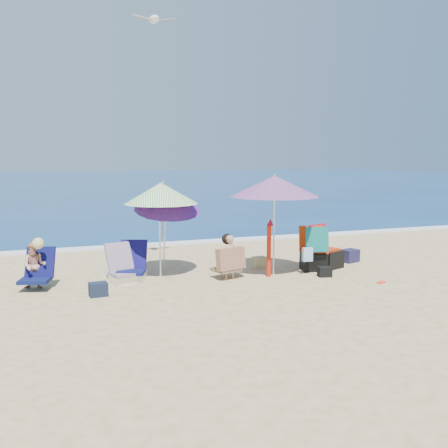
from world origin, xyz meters
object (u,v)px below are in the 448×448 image
object	(u,v)px
camp_chair_left	(327,255)
camp_chair_right	(314,254)
umbrella_blue	(168,201)
chair_navy	(132,270)
person_left	(36,265)
umbrella_striped	(161,193)
person_center	(229,257)
chair_rainbow	(124,272)
furled_umbrella	(269,245)
seagull	(154,19)
umbrella_turquoise	(274,186)

from	to	relation	value
camp_chair_left	camp_chair_right	size ratio (longest dim) A/B	0.97
umbrella_blue	chair_navy	world-z (taller)	umbrella_blue
camp_chair_right	camp_chair_left	bearing A→B (deg)	17.82
camp_chair_left	camp_chair_right	bearing A→B (deg)	-162.18
camp_chair_right	person_left	size ratio (longest dim) A/B	1.02
umbrella_striped	person_center	world-z (taller)	umbrella_striped
umbrella_blue	camp_chair_left	distance (m)	3.84
umbrella_blue	chair_rainbow	size ratio (longest dim) A/B	2.35
furled_umbrella	person_left	bearing A→B (deg)	171.82
seagull	person_center	bearing A→B (deg)	-39.51
umbrella_turquoise	camp_chair_left	distance (m)	2.18
seagull	chair_rainbow	bearing A→B (deg)	-148.10
umbrella_striped	person_center	distance (m)	1.93
umbrella_turquoise	seagull	xyz separation A→B (m)	(-2.29, 1.01, 3.41)
umbrella_striped	camp_chair_right	distance (m)	3.66
furled_umbrella	camp_chair_right	size ratio (longest dim) A/B	1.23
camp_chair_right	umbrella_striped	bearing A→B (deg)	171.71
chair_navy	camp_chair_left	bearing A→B (deg)	-4.70
umbrella_striped	umbrella_blue	bearing A→B (deg)	48.42
chair_navy	seagull	bearing A→B (deg)	33.05
chair_rainbow	person_center	bearing A→B (deg)	-14.11
umbrella_turquoise	person_center	world-z (taller)	umbrella_turquoise
umbrella_blue	chair_navy	distance (m)	1.63
umbrella_striped	seagull	bearing A→B (deg)	88.04
person_left	seagull	xyz separation A→B (m)	(2.51, 0.48, 4.87)
chair_rainbow	person_center	xyz separation A→B (m)	(2.09, -0.53, 0.25)
umbrella_turquoise	furled_umbrella	world-z (taller)	umbrella_turquoise
umbrella_blue	camp_chair_left	bearing A→B (deg)	-9.05
umbrella_turquoise	umbrella_blue	size ratio (longest dim) A/B	1.11
person_center	person_left	xyz separation A→B (m)	(-3.77, 0.56, 0.00)
furled_umbrella	person_center	world-z (taller)	furled_umbrella
chair_rainbow	person_center	size ratio (longest dim) A/B	0.89
umbrella_blue	seagull	xyz separation A→B (m)	(-0.18, 0.22, 3.73)
umbrella_turquoise	furled_umbrella	size ratio (longest dim) A/B	1.73
camp_chair_right	person_left	xyz separation A→B (m)	(-5.83, 0.44, 0.09)
chair_navy	chair_rainbow	world-z (taller)	chair_navy
umbrella_turquoise	camp_chair_left	xyz separation A→B (m)	(1.45, 0.22, -1.61)
umbrella_striped	camp_chair_right	size ratio (longest dim) A/B	1.99
seagull	umbrella_turquoise	bearing A→B (deg)	-23.74
chair_navy	seagull	distance (m)	5.17
furled_umbrella	chair_navy	size ratio (longest dim) A/B	1.42
chair_rainbow	seagull	size ratio (longest dim) A/B	0.94
umbrella_striped	camp_chair_left	distance (m)	4.06
chair_navy	person_center	xyz separation A→B (m)	(1.92, -0.61, 0.24)
umbrella_blue	chair_navy	bearing A→B (deg)	-166.09
chair_navy	seagull	size ratio (longest dim) A/B	1.00
chair_navy	umbrella_blue	bearing A→B (deg)	13.91
umbrella_turquoise	person_left	size ratio (longest dim) A/B	2.16
umbrella_blue	person_center	world-z (taller)	umbrella_blue
camp_chair_right	chair_rainbow	bearing A→B (deg)	174.38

